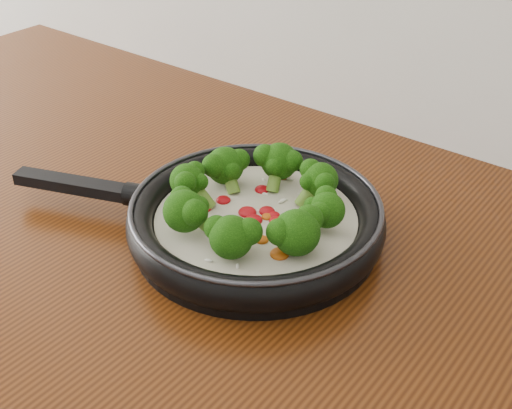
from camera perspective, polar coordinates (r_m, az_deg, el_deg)
The scene contains 1 object.
skillet at distance 0.80m, azimuth -0.21°, elevation -1.02°, with size 0.52×0.41×0.09m.
Camera 1 is at (0.53, 0.60, 1.38)m, focal length 46.18 mm.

